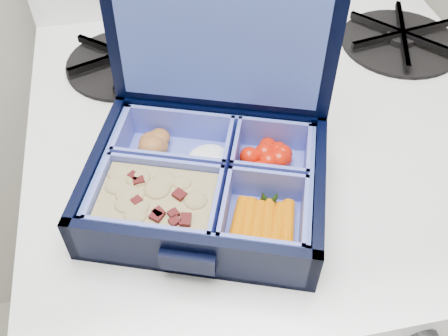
{
  "coord_description": "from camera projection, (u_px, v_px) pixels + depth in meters",
  "views": [
    {
      "loc": [
        0.4,
        1.18,
        1.41
      ],
      "look_at": [
        0.47,
        1.53,
        1.0
      ],
      "focal_mm": 40.0,
      "sensor_mm": 36.0,
      "label": 1
    }
  ],
  "objects": [
    {
      "name": "stove",
      "position": [
        257.0,
        285.0,
        1.03
      ],
      "size": [
        0.64,
        0.64,
        0.96
      ],
      "primitive_type": null,
      "color": "white",
      "rests_on": "floor"
    },
    {
      "name": "fork",
      "position": [
        240.0,
        119.0,
        0.65
      ],
      "size": [
        0.14,
        0.16,
        0.01
      ],
      "primitive_type": null,
      "rotation": [
        0.0,
        0.0,
        -0.69
      ],
      "color": "#A4A5A7",
      "rests_on": "stove"
    },
    {
      "name": "burner_grate_rear",
      "position": [
        125.0,
        59.0,
        0.72
      ],
      "size": [
        0.22,
        0.22,
        0.02
      ],
      "primitive_type": "cylinder",
      "rotation": [
        0.0,
        0.0,
        0.33
      ],
      "color": "black",
      "rests_on": "stove"
    },
    {
      "name": "bento_box",
      "position": [
        206.0,
        183.0,
        0.54
      ],
      "size": [
        0.3,
        0.27,
        0.06
      ],
      "primitive_type": null,
      "rotation": [
        0.0,
        0.0,
        -0.35
      ],
      "color": "black",
      "rests_on": "stove"
    },
    {
      "name": "burner_grate",
      "position": [
        402.0,
        37.0,
        0.75
      ],
      "size": [
        0.21,
        0.21,
        0.03
      ],
      "primitive_type": "cylinder",
      "rotation": [
        0.0,
        0.0,
        0.18
      ],
      "color": "black",
      "rests_on": "stove"
    }
  ]
}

